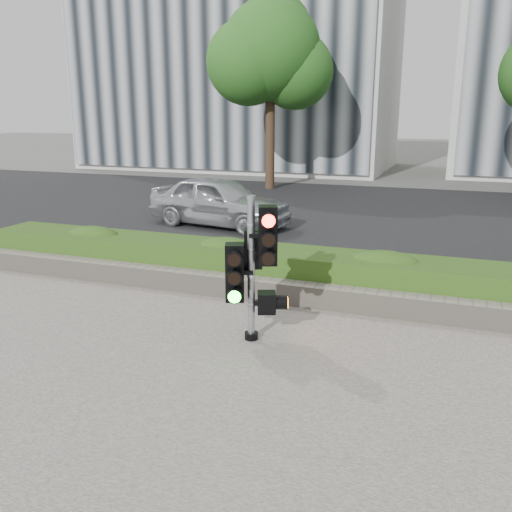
% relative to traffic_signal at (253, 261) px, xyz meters
% --- Properties ---
extents(ground, '(120.00, 120.00, 0.00)m').
position_rel_traffic_signal_xyz_m(ground, '(-0.08, -0.40, -1.09)').
color(ground, '#51514C').
rests_on(ground, ground).
extents(sidewalk, '(16.00, 11.00, 0.03)m').
position_rel_traffic_signal_xyz_m(sidewalk, '(-0.08, -2.90, -1.08)').
color(sidewalk, '#9E9389').
rests_on(sidewalk, ground).
extents(road, '(60.00, 13.00, 0.02)m').
position_rel_traffic_signal_xyz_m(road, '(-0.08, 9.60, -1.08)').
color(road, black).
rests_on(road, ground).
extents(curb, '(60.00, 0.25, 0.12)m').
position_rel_traffic_signal_xyz_m(curb, '(-0.08, 2.75, -1.03)').
color(curb, gray).
rests_on(curb, ground).
extents(stone_wall, '(12.00, 0.32, 0.34)m').
position_rel_traffic_signal_xyz_m(stone_wall, '(-0.08, 1.50, -0.89)').
color(stone_wall, gray).
rests_on(stone_wall, sidewalk).
extents(hedge, '(12.00, 1.00, 0.68)m').
position_rel_traffic_signal_xyz_m(hedge, '(-0.08, 2.15, -0.72)').
color(hedge, '#588228').
rests_on(hedge, sidewalk).
extents(building_left, '(16.00, 9.00, 15.00)m').
position_rel_traffic_signal_xyz_m(building_left, '(-9.08, 22.60, 6.41)').
color(building_left, '#B7B7B2').
rests_on(building_left, ground).
extents(tree_left, '(4.61, 4.03, 7.34)m').
position_rel_traffic_signal_xyz_m(tree_left, '(-4.60, 14.15, 3.95)').
color(tree_left, black).
rests_on(tree_left, ground).
extents(traffic_signal, '(0.70, 0.61, 1.92)m').
position_rel_traffic_signal_xyz_m(traffic_signal, '(0.00, 0.00, 0.00)').
color(traffic_signal, black).
rests_on(traffic_signal, sidewalk).
extents(car_silver, '(4.08, 2.23, 1.32)m').
position_rel_traffic_signal_xyz_m(car_silver, '(-3.46, 6.67, -0.41)').
color(car_silver, silver).
rests_on(car_silver, road).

